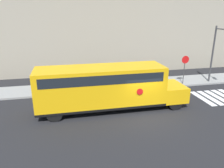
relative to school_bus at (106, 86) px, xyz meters
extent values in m
plane|color=black|center=(2.44, -1.59, -1.81)|extent=(60.00, 60.00, 0.00)
cube|color=gray|center=(2.44, 4.91, -1.74)|extent=(44.00, 3.00, 0.15)
cube|color=#9E937F|center=(2.44, 11.41, 5.00)|extent=(32.00, 4.00, 13.63)
cube|color=white|center=(8.14, 0.41, -1.81)|extent=(0.50, 3.20, 0.01)
cube|color=white|center=(8.84, 0.41, -1.81)|extent=(0.50, 3.20, 0.01)
cube|color=white|center=(9.54, 0.41, -1.81)|extent=(0.50, 3.20, 0.01)
cube|color=#EAA80F|center=(-0.34, 0.00, -0.01)|extent=(8.84, 2.50, 2.71)
cube|color=#EAA80F|center=(4.99, 0.00, -0.81)|extent=(1.81, 2.50, 1.11)
cube|color=black|center=(-0.34, 0.00, -1.28)|extent=(8.84, 2.54, 0.16)
cube|color=black|center=(-0.34, 0.00, 0.80)|extent=(8.13, 2.53, 0.64)
cylinder|color=red|center=(2.09, -1.29, -0.14)|extent=(0.44, 0.02, 0.44)
cylinder|color=black|center=(4.90, 1.08, -1.31)|extent=(1.00, 0.30, 1.00)
cylinder|color=black|center=(4.90, -1.08, -1.31)|extent=(1.00, 0.30, 1.00)
cylinder|color=black|center=(-3.55, 1.08, -1.31)|extent=(1.00, 0.30, 1.00)
cylinder|color=black|center=(-3.55, -1.08, -1.31)|extent=(1.00, 0.30, 1.00)
cylinder|color=#38383A|center=(8.27, 3.86, -0.54)|extent=(0.07, 0.07, 2.55)
cylinder|color=red|center=(8.27, 3.81, 0.70)|extent=(0.72, 0.03, 0.72)
cylinder|color=#38383A|center=(11.20, 4.02, 0.95)|extent=(0.16, 0.16, 5.52)
camera|label=1|loc=(-2.60, -14.25, 4.94)|focal=35.00mm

